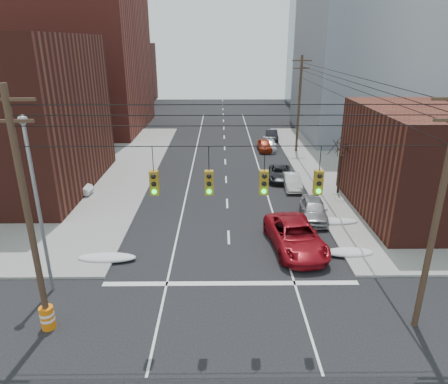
{
  "coord_description": "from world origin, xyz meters",
  "views": [
    {
      "loc": [
        -0.55,
        -12.12,
        12.43
      ],
      "look_at": [
        -0.31,
        12.73,
        3.0
      ],
      "focal_mm": 32.0,
      "sensor_mm": 36.0,
      "label": 1
    }
  ],
  "objects_px": {
    "parked_car_e": "(265,145)",
    "parked_car_a": "(314,209)",
    "parked_car_c": "(280,173)",
    "lot_car_a": "(70,187)",
    "red_pickup": "(295,236)",
    "construction_barrel": "(47,317)",
    "lot_car_b": "(74,160)",
    "lot_car_c": "(7,178)",
    "lot_car_d": "(44,161)",
    "parked_car_d": "(269,145)",
    "parked_car_b": "(292,182)",
    "parked_car_f": "(272,135)"
  },
  "relations": [
    {
      "from": "lot_car_d",
      "to": "construction_barrel",
      "type": "bearing_deg",
      "value": -144.38
    },
    {
      "from": "parked_car_b",
      "to": "lot_car_a",
      "type": "distance_m",
      "value": 19.33
    },
    {
      "from": "red_pickup",
      "to": "lot_car_d",
      "type": "relative_size",
      "value": 1.39
    },
    {
      "from": "red_pickup",
      "to": "parked_car_f",
      "type": "relative_size",
      "value": 1.64
    },
    {
      "from": "parked_car_b",
      "to": "parked_car_a",
      "type": "bearing_deg",
      "value": -84.05
    },
    {
      "from": "parked_car_b",
      "to": "lot_car_c",
      "type": "xyz_separation_m",
      "value": [
        -25.83,
        0.97,
        0.14
      ]
    },
    {
      "from": "parked_car_d",
      "to": "parked_car_c",
      "type": "bearing_deg",
      "value": -84.83
    },
    {
      "from": "parked_car_e",
      "to": "construction_barrel",
      "type": "relative_size",
      "value": 3.53
    },
    {
      "from": "parked_car_e",
      "to": "parked_car_a",
      "type": "bearing_deg",
      "value": -87.27
    },
    {
      "from": "lot_car_a",
      "to": "construction_barrel",
      "type": "xyz_separation_m",
      "value": [
        4.87,
        -16.88,
        -0.19
      ]
    },
    {
      "from": "construction_barrel",
      "to": "lot_car_b",
      "type": "bearing_deg",
      "value": 106.24
    },
    {
      "from": "parked_car_d",
      "to": "lot_car_a",
      "type": "height_order",
      "value": "lot_car_a"
    },
    {
      "from": "parked_car_f",
      "to": "lot_car_d",
      "type": "relative_size",
      "value": 0.85
    },
    {
      "from": "lot_car_a",
      "to": "lot_car_d",
      "type": "relative_size",
      "value": 0.82
    },
    {
      "from": "parked_car_c",
      "to": "lot_car_d",
      "type": "relative_size",
      "value": 0.99
    },
    {
      "from": "red_pickup",
      "to": "parked_car_b",
      "type": "xyz_separation_m",
      "value": [
        1.7,
        11.12,
        -0.23
      ]
    },
    {
      "from": "parked_car_a",
      "to": "parked_car_c",
      "type": "distance_m",
      "value": 9.08
    },
    {
      "from": "parked_car_f",
      "to": "lot_car_c",
      "type": "height_order",
      "value": "lot_car_c"
    },
    {
      "from": "red_pickup",
      "to": "lot_car_c",
      "type": "height_order",
      "value": "red_pickup"
    },
    {
      "from": "lot_car_a",
      "to": "lot_car_c",
      "type": "height_order",
      "value": "lot_car_c"
    },
    {
      "from": "lot_car_d",
      "to": "lot_car_b",
      "type": "bearing_deg",
      "value": -68.8
    },
    {
      "from": "parked_car_e",
      "to": "construction_barrel",
      "type": "bearing_deg",
      "value": -114.55
    },
    {
      "from": "red_pickup",
      "to": "construction_barrel",
      "type": "height_order",
      "value": "red_pickup"
    },
    {
      "from": "red_pickup",
      "to": "parked_car_d",
      "type": "relative_size",
      "value": 1.5
    },
    {
      "from": "lot_car_b",
      "to": "lot_car_c",
      "type": "distance_m",
      "value": 6.68
    },
    {
      "from": "parked_car_a",
      "to": "parked_car_f",
      "type": "relative_size",
      "value": 1.17
    },
    {
      "from": "lot_car_a",
      "to": "construction_barrel",
      "type": "relative_size",
      "value": 3.32
    },
    {
      "from": "parked_car_a",
      "to": "lot_car_a",
      "type": "height_order",
      "value": "parked_car_a"
    },
    {
      "from": "red_pickup",
      "to": "lot_car_a",
      "type": "relative_size",
      "value": 1.7
    },
    {
      "from": "parked_car_a",
      "to": "parked_car_c",
      "type": "bearing_deg",
      "value": 103.73
    },
    {
      "from": "red_pickup",
      "to": "construction_barrel",
      "type": "distance_m",
      "value": 14.69
    },
    {
      "from": "parked_car_a",
      "to": "lot_car_c",
      "type": "relative_size",
      "value": 1.03
    },
    {
      "from": "parked_car_b",
      "to": "parked_car_c",
      "type": "relative_size",
      "value": 0.88
    },
    {
      "from": "parked_car_e",
      "to": "construction_barrel",
      "type": "height_order",
      "value": "parked_car_e"
    },
    {
      "from": "red_pickup",
      "to": "construction_barrel",
      "type": "xyz_separation_m",
      "value": [
        -12.69,
        -7.4,
        -0.3
      ]
    },
    {
      "from": "parked_car_f",
      "to": "lot_car_d",
      "type": "xyz_separation_m",
      "value": [
        -24.99,
        -13.26,
        0.29
      ]
    },
    {
      "from": "lot_car_a",
      "to": "lot_car_b",
      "type": "relative_size",
      "value": 0.67
    },
    {
      "from": "red_pickup",
      "to": "lot_car_b",
      "type": "xyz_separation_m",
      "value": [
        -19.86,
        17.22,
        0.04
      ]
    },
    {
      "from": "red_pickup",
      "to": "lot_car_c",
      "type": "relative_size",
      "value": 1.45
    },
    {
      "from": "parked_car_c",
      "to": "lot_car_a",
      "type": "distance_m",
      "value": 18.93
    },
    {
      "from": "red_pickup",
      "to": "lot_car_d",
      "type": "xyz_separation_m",
      "value": [
        -22.77,
        16.8,
        0.04
      ]
    },
    {
      "from": "parked_car_f",
      "to": "lot_car_a",
      "type": "xyz_separation_m",
      "value": [
        -19.77,
        -20.57,
        0.13
      ]
    },
    {
      "from": "parked_car_e",
      "to": "parked_car_c",
      "type": "bearing_deg",
      "value": -90.06
    },
    {
      "from": "parked_car_f",
      "to": "parked_car_d",
      "type": "bearing_deg",
      "value": -99.28
    },
    {
      "from": "red_pickup",
      "to": "construction_barrel",
      "type": "bearing_deg",
      "value": -156.77
    },
    {
      "from": "parked_car_a",
      "to": "lot_car_a",
      "type": "distance_m",
      "value": 20.34
    },
    {
      "from": "parked_car_b",
      "to": "parked_car_e",
      "type": "bearing_deg",
      "value": 96.58
    },
    {
      "from": "parked_car_a",
      "to": "parked_car_e",
      "type": "relative_size",
      "value": 1.14
    },
    {
      "from": "parked_car_c",
      "to": "construction_barrel",
      "type": "xyz_separation_m",
      "value": [
        -13.62,
        -20.93,
        -0.04
      ]
    },
    {
      "from": "parked_car_d",
      "to": "construction_barrel",
      "type": "height_order",
      "value": "parked_car_d"
    }
  ]
}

